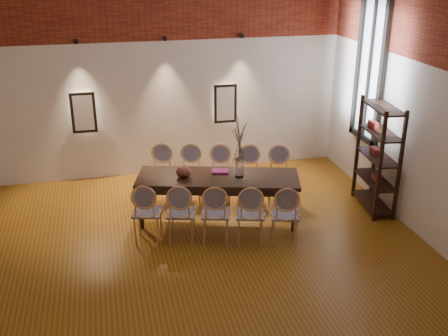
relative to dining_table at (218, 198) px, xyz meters
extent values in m
cube|color=#925B18|center=(-0.68, -1.32, -0.39)|extent=(7.00, 7.00, 0.02)
cube|color=silver|center=(-0.68, 2.23, 1.62)|extent=(7.00, 0.10, 4.00)
cube|color=silver|center=(-0.68, -4.87, 1.62)|extent=(7.00, 0.10, 4.00)
cube|color=silver|center=(2.87, -1.32, 1.62)|extent=(0.10, 7.00, 4.00)
cube|color=maroon|center=(-0.68, -4.80, 2.88)|extent=(7.00, 0.02, 1.50)
cube|color=#FFEAC6|center=(-1.98, 2.13, 0.93)|extent=(0.36, 0.06, 0.66)
cube|color=#FFEAC6|center=(0.62, 2.13, 0.93)|extent=(0.36, 0.06, 0.66)
cylinder|color=black|center=(-1.98, 2.10, 2.17)|extent=(0.08, 0.10, 0.08)
cylinder|color=black|center=(-0.48, 2.10, 2.17)|extent=(0.08, 0.10, 0.08)
cylinder|color=black|center=(0.92, 2.10, 2.17)|extent=(0.08, 0.10, 0.08)
cube|color=silver|center=(2.78, 0.68, 1.77)|extent=(0.02, 0.78, 2.38)
cube|color=black|center=(2.76, 0.68, 1.77)|extent=(0.08, 0.90, 2.50)
cube|color=black|center=(2.76, 0.68, 1.77)|extent=(0.06, 0.06, 2.40)
cube|color=black|center=(0.00, 0.00, 0.00)|extent=(2.61, 1.43, 0.75)
cylinder|color=silver|center=(0.31, -0.09, 0.53)|extent=(0.14, 0.14, 0.30)
ellipsoid|color=brown|center=(-0.52, 0.09, 0.46)|extent=(0.24, 0.24, 0.18)
cube|color=#8E1F6D|center=(0.07, 0.15, 0.39)|extent=(0.30, 0.24, 0.03)
camera|label=1|loc=(-1.62, -7.22, 3.56)|focal=42.00mm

